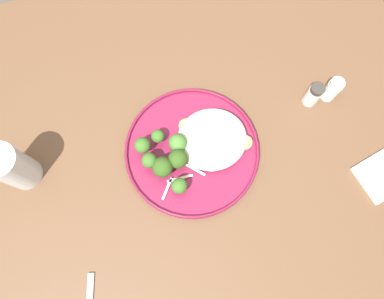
{
  "coord_description": "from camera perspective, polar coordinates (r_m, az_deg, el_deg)",
  "views": [
    {
      "loc": [
        0.09,
        0.2,
        1.51
      ],
      "look_at": [
        0.03,
        -0.01,
        0.76
      ],
      "focal_mm": 34.6,
      "sensor_mm": 36.0,
      "label": 1
    }
  ],
  "objects": [
    {
      "name": "seared_scallop_center_golden",
      "position": [
        0.79,
        5.59,
        0.72
      ],
      "size": [
        0.02,
        0.02,
        0.02
      ],
      "color": "#E5C689",
      "rests_on": "dinner_plate"
    },
    {
      "name": "onion_sliver_short_strip",
      "position": [
        0.78,
        -3.41,
        -2.21
      ],
      "size": [
        0.06,
        0.03,
        0.0
      ],
      "primitive_type": "cube",
      "rotation": [
        0.0,
        0.0,
        3.52
      ],
      "color": "silver",
      "rests_on": "dinner_plate"
    },
    {
      "name": "seared_scallop_large_seared",
      "position": [
        0.79,
        1.73,
        1.33
      ],
      "size": [
        0.02,
        0.02,
        0.02
      ],
      "color": "beige",
      "rests_on": "dinner_plate"
    },
    {
      "name": "salt_shaker",
      "position": [
        0.88,
        20.82,
        8.64
      ],
      "size": [
        0.03,
        0.03,
        0.07
      ],
      "color": "white",
      "rests_on": "wooden_dining_table"
    },
    {
      "name": "onion_sliver_pale_crescent",
      "position": [
        0.78,
        -1.87,
        -4.47
      ],
      "size": [
        0.06,
        0.01,
        0.0
      ],
      "primitive_type": "cube",
      "rotation": [
        0.0,
        0.0,
        6.25
      ],
      "color": "silver",
      "rests_on": "dinner_plate"
    },
    {
      "name": "broccoli_floret_front_edge",
      "position": [
        0.76,
        -6.49,
        -2.06
      ],
      "size": [
        0.03,
        0.03,
        0.05
      ],
      "color": "#89A356",
      "rests_on": "dinner_plate"
    },
    {
      "name": "dinner_plate",
      "position": [
        0.8,
        0.0,
        -0.23
      ],
      "size": [
        0.29,
        0.29,
        0.02
      ],
      "color": "maroon",
      "rests_on": "wooden_dining_table"
    },
    {
      "name": "seared_scallop_on_noodles",
      "position": [
        0.79,
        3.26,
        1.51
      ],
      "size": [
        0.03,
        0.03,
        0.01
      ],
      "color": "#DBB77A",
      "rests_on": "dinner_plate"
    },
    {
      "name": "broccoli_floret_right_tilted",
      "position": [
        0.78,
        -5.27,
        2.03
      ],
      "size": [
        0.03,
        0.03,
        0.04
      ],
      "color": "#7A994C",
      "rests_on": "dinner_plate"
    },
    {
      "name": "broccoli_floret_tall_stalk",
      "position": [
        0.75,
        -4.56,
        -2.72
      ],
      "size": [
        0.04,
        0.04,
        0.06
      ],
      "color": "#89A356",
      "rests_on": "dinner_plate"
    },
    {
      "name": "seared_scallop_tiny_bay",
      "position": [
        0.8,
        8.15,
        1.04
      ],
      "size": [
        0.03,
        0.03,
        0.01
      ],
      "color": "#DBB77A",
      "rests_on": "dinner_plate"
    },
    {
      "name": "pepper_shaker",
      "position": [
        0.86,
        18.23,
        8.04
      ],
      "size": [
        0.03,
        0.03,
        0.07
      ],
      "color": "white",
      "rests_on": "wooden_dining_table"
    },
    {
      "name": "water_glass",
      "position": [
        0.82,
        -25.68,
        -2.58
      ],
      "size": [
        0.07,
        0.07,
        0.13
      ],
      "color": "silver",
      "rests_on": "wooden_dining_table"
    },
    {
      "name": "seared_scallop_front_small",
      "position": [
        0.78,
        3.35,
        -2.15
      ],
      "size": [
        0.03,
        0.03,
        0.01
      ],
      "color": "beige",
      "rests_on": "dinner_plate"
    },
    {
      "name": "noodle_bed",
      "position": [
        0.78,
        3.09,
        1.61
      ],
      "size": [
        0.15,
        0.14,
        0.04
      ],
      "color": "beige",
      "rests_on": "dinner_plate"
    },
    {
      "name": "seared_scallop_right_edge",
      "position": [
        0.8,
        3.42,
        3.55
      ],
      "size": [
        0.03,
        0.03,
        0.02
      ],
      "color": "#E5C689",
      "rests_on": "dinner_plate"
    },
    {
      "name": "broccoli_floret_center_pile",
      "position": [
        0.77,
        -7.63,
        0.6
      ],
      "size": [
        0.03,
        0.03,
        0.05
      ],
      "color": "#7A994C",
      "rests_on": "dinner_plate"
    },
    {
      "name": "onion_sliver_curled_piece",
      "position": [
        0.78,
        0.5,
        -3.11
      ],
      "size": [
        0.04,
        0.04,
        0.0
      ],
      "primitive_type": "cube",
      "rotation": [
        0.0,
        0.0,
        5.48
      ],
      "color": "silver",
      "rests_on": "dinner_plate"
    },
    {
      "name": "ground",
      "position": [
        1.53,
        1.19,
        -7.71
      ],
      "size": [
        6.0,
        6.0,
        0.0
      ],
      "primitive_type": "plane",
      "color": "#47423D"
    },
    {
      "name": "seared_scallop_left_edge",
      "position": [
        0.8,
        -0.85,
        3.52
      ],
      "size": [
        0.03,
        0.03,
        0.02
      ],
      "color": "#DBB77A",
      "rests_on": "dinner_plate"
    },
    {
      "name": "broccoli_floret_small_sprig",
      "position": [
        0.75,
        -1.96,
        -5.63
      ],
      "size": [
        0.03,
        0.03,
        0.05
      ],
      "color": "#7A994C",
      "rests_on": "dinner_plate"
    },
    {
      "name": "broccoli_floret_split_head",
      "position": [
        0.77,
        -2.19,
        1.03
      ],
      "size": [
        0.04,
        0.04,
        0.05
      ],
      "color": "#7A994C",
      "rests_on": "dinner_plate"
    },
    {
      "name": "broccoli_floret_beside_noodles",
      "position": [
        0.76,
        -2.17,
        -1.46
      ],
      "size": [
        0.04,
        0.04,
        0.06
      ],
      "color": "#89A356",
      "rests_on": "dinner_plate"
    },
    {
      "name": "wooden_dining_table",
      "position": [
        0.88,
        2.05,
        -1.57
      ],
      "size": [
        1.4,
        1.0,
        0.74
      ],
      "color": "brown",
      "rests_on": "ground"
    },
    {
      "name": "onion_sliver_long_sliver",
      "position": [
        0.77,
        -3.86,
        -6.06
      ],
      "size": [
        0.03,
        0.04,
        0.0
      ],
      "primitive_type": "cube",
      "rotation": [
        0.0,
        0.0,
        4.05
      ],
      "color": "silver",
      "rests_on": "dinner_plate"
    }
  ]
}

